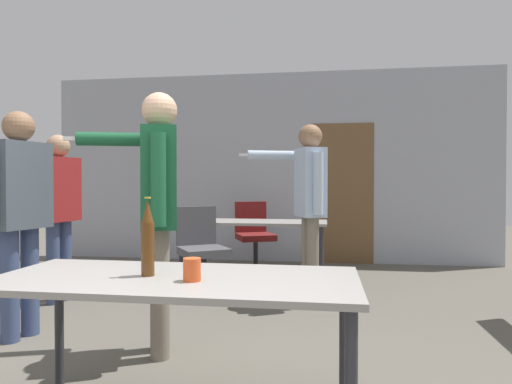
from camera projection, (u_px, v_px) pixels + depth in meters
name	position (u px, v px, depth m)	size (l,w,h in m)	color
back_wall	(270.00, 168.00, 6.89)	(6.70, 0.12, 2.82)	#A3A8B2
conference_table_near	(176.00, 291.00, 2.16)	(1.72, 0.76, 0.73)	gray
conference_table_far	(253.00, 227.00, 5.36)	(1.72, 0.66, 0.73)	gray
person_right_polo	(309.00, 193.00, 4.46)	(0.88, 0.54, 1.75)	slate
person_left_plaid	(58.00, 201.00, 4.49)	(0.73, 0.67, 1.65)	#3D4C75
person_center_tall	(158.00, 195.00, 3.10)	(0.90, 0.57, 1.79)	slate
person_near_casual	(18.00, 201.00, 3.43)	(0.75, 0.74, 1.71)	#3D4C75
office_chair_near_pushed	(201.00, 253.00, 4.83)	(0.66, 0.68, 0.92)	black
office_chair_mid_tucked	(254.00, 239.00, 6.13)	(0.62, 0.66, 0.92)	black
beer_bottle	(148.00, 239.00, 2.17)	(0.06, 0.06, 0.38)	#563314
drink_cup	(192.00, 270.00, 2.06)	(0.08, 0.08, 0.10)	#E05123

